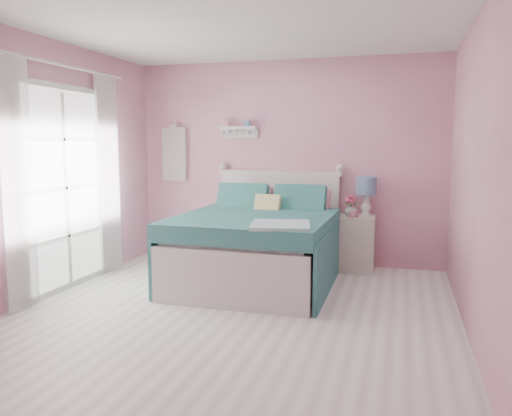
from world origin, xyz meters
The scene contains 13 objects.
floor centered at (0.00, 0.00, 0.00)m, with size 4.50×4.50×0.00m, color silver.
room_shell centered at (0.00, 0.00, 1.58)m, with size 4.50×4.50×4.50m.
bed centered at (-0.07, 1.21, 0.41)m, with size 1.66×2.08×1.20m.
nightstand centered at (0.93, 2.00, 0.34)m, with size 0.47×0.46×0.67m.
table_lamp centered at (1.04, 2.05, 1.01)m, with size 0.24×0.24×0.48m.
vase centered at (0.86, 2.02, 0.75)m, with size 0.15×0.15×0.16m, color silver.
teacup centered at (0.90, 1.88, 0.71)m, with size 0.10×0.10×0.08m, color #C8868A.
roses centered at (0.86, 2.02, 0.87)m, with size 0.14×0.11×0.12m.
wall_shelf centered at (-0.63, 2.19, 1.73)m, with size 0.50×0.15×0.25m.
hanging_dress centered at (-1.55, 2.18, 1.40)m, with size 0.34×0.03×0.72m, color white.
french_door centered at (-1.97, 0.40, 1.07)m, with size 0.04×1.32×2.16m.
curtain_near centered at (-1.92, -0.34, 1.18)m, with size 0.04×0.40×2.32m, color white.
curtain_far centered at (-1.92, 1.14, 1.18)m, with size 0.04×0.40×2.32m, color white.
Camera 1 is at (1.44, -4.07, 1.55)m, focal length 35.00 mm.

